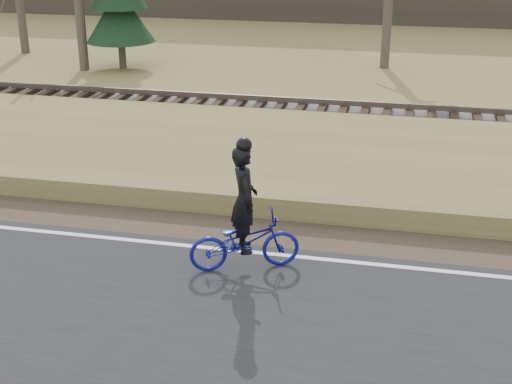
# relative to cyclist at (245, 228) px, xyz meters

# --- Properties ---
(ground) EXTENTS (120.00, 120.00, 0.00)m
(ground) POSITION_rel_cyclist_xyz_m (-4.07, 0.39, -0.80)
(ground) COLOR olive
(ground) RESTS_ON ground
(edge_line) EXTENTS (120.00, 0.12, 0.01)m
(edge_line) POSITION_rel_cyclist_xyz_m (-4.07, 0.59, -0.73)
(edge_line) COLOR silver
(edge_line) RESTS_ON road
(shoulder) EXTENTS (120.00, 1.60, 0.04)m
(shoulder) POSITION_rel_cyclist_xyz_m (-4.07, 1.59, -0.78)
(shoulder) COLOR #473A2B
(shoulder) RESTS_ON ground
(embankment) EXTENTS (120.00, 5.00, 0.44)m
(embankment) POSITION_rel_cyclist_xyz_m (-4.07, 4.59, -0.58)
(embankment) COLOR olive
(embankment) RESTS_ON ground
(ballast) EXTENTS (120.00, 3.00, 0.45)m
(ballast) POSITION_rel_cyclist_xyz_m (-4.07, 8.39, -0.57)
(ballast) COLOR slate
(ballast) RESTS_ON ground
(railroad) EXTENTS (120.00, 2.40, 0.29)m
(railroad) POSITION_rel_cyclist_xyz_m (-4.07, 8.39, -0.27)
(railroad) COLOR black
(railroad) RESTS_ON ballast
(cyclist) EXTENTS (1.97, 1.32, 2.31)m
(cyclist) POSITION_rel_cyclist_xyz_m (0.00, 0.00, 0.00)
(cyclist) COLOR navy
(cyclist) RESTS_ON road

